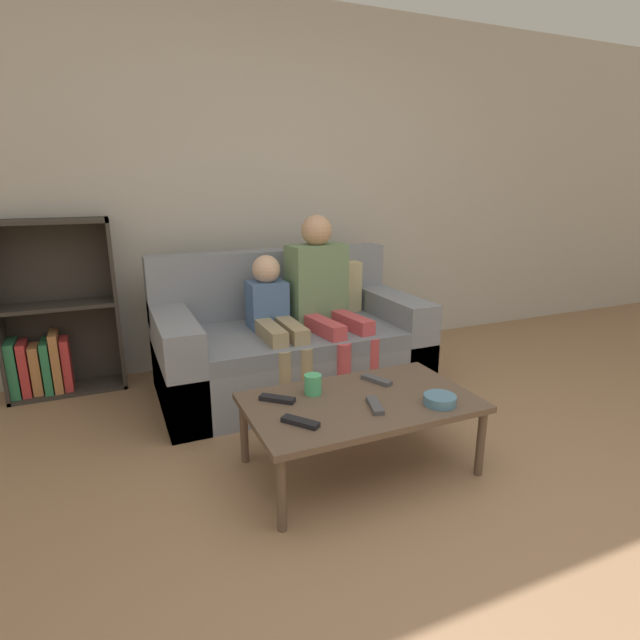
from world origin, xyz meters
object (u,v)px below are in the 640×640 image
person_adult (323,291)px  tv_remote_0 (300,422)px  couch (290,345)px  coffee_table (360,406)px  snack_bowl (440,400)px  tv_remote_3 (375,405)px  tv_remote_2 (277,399)px  tv_remote_1 (377,380)px  bookshelf (54,325)px  cup_near (313,384)px  person_child (275,319)px

person_adult → tv_remote_0: 1.30m
couch → coffee_table: couch is taller
coffee_table → tv_remote_0: bearing=-161.5°
snack_bowl → tv_remote_3: bearing=162.9°
tv_remote_3 → tv_remote_2: bearing=163.8°
tv_remote_1 → tv_remote_3: bearing=-144.0°
couch → tv_remote_3: couch is taller
bookshelf → cup_near: size_ratio=11.55×
tv_remote_1 → tv_remote_3: same height
tv_remote_2 → person_child: bearing=23.6°
person_child → tv_remote_0: size_ratio=5.53×
cup_near → tv_remote_1: size_ratio=0.56×
person_child → tv_remote_2: size_ratio=5.71×
couch → snack_bowl: 1.31m
person_adult → tv_remote_3: (-0.23, -1.10, -0.29)m
tv_remote_0 → couch: bearing=34.4°
cup_near → tv_remote_2: cup_near is taller
coffee_table → tv_remote_1: bearing=41.9°
coffee_table → cup_near: size_ratio=10.96×
coffee_table → person_adult: bearing=76.0°
cup_near → coffee_table: bearing=-40.3°
cup_near → snack_bowl: size_ratio=0.65×
person_adult → tv_remote_1: bearing=-102.5°
snack_bowl → cup_near: bearing=145.0°
person_child → tv_remote_0: person_child is taller
coffee_table → tv_remote_3: size_ratio=6.08×
person_child → tv_remote_1: 0.85m
person_child → snack_bowl: 1.21m
cup_near → tv_remote_3: bearing=-51.8°
person_child → tv_remote_1: size_ratio=5.18×
bookshelf → tv_remote_1: bookshelf is taller
tv_remote_0 → cup_near: bearing=20.2°
bookshelf → coffee_table: size_ratio=1.05×
person_adult → tv_remote_0: bearing=-125.8°
couch → coffee_table: (-0.04, -1.09, 0.04)m
cup_near → tv_remote_3: 0.33m
coffee_table → person_adult: person_adult is taller
couch → tv_remote_0: couch is taller
bookshelf → person_child: size_ratio=1.25×
tv_remote_3 → person_child: bearing=113.0°
couch → tv_remote_3: bearing=-91.1°
person_adult → tv_remote_1: 0.89m
snack_bowl → tv_remote_2: bearing=153.8°
coffee_table → tv_remote_3: 0.11m
tv_remote_3 → snack_bowl: 0.30m
person_child → snack_bowl: person_child is taller
tv_remote_1 → tv_remote_3: (-0.16, -0.26, 0.00)m
tv_remote_1 → cup_near: bearing=158.0°
tv_remote_2 → bookshelf: bearing=76.0°
coffee_table → snack_bowl: (0.31, -0.19, 0.05)m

